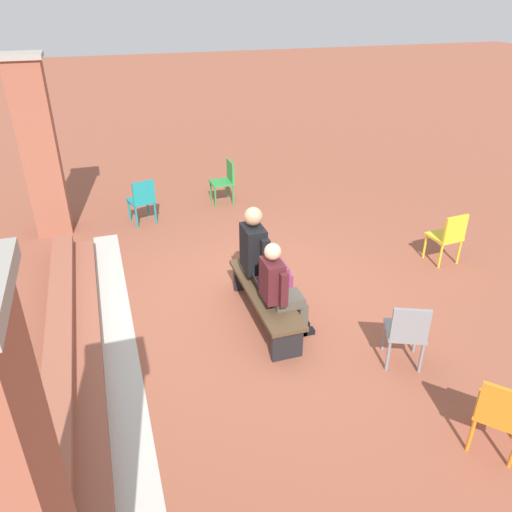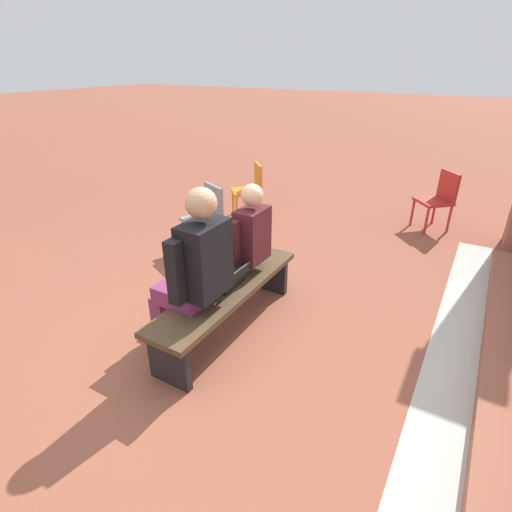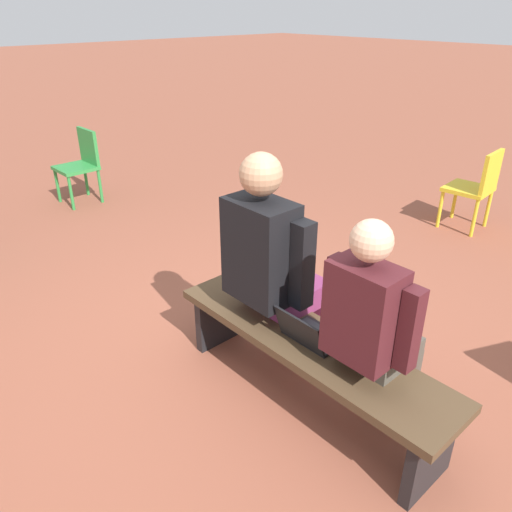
% 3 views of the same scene
% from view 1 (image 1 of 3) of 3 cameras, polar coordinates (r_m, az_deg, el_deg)
% --- Properties ---
extents(ground_plane, '(60.00, 60.00, 0.00)m').
position_cam_1_polar(ground_plane, '(6.82, -0.01, -5.66)').
color(ground_plane, brown).
extents(concrete_strip, '(6.40, 0.40, 0.01)m').
position_cam_1_polar(concrete_strip, '(6.31, -15.32, -9.99)').
color(concrete_strip, '#B7B2A8').
rests_on(concrete_strip, ground).
extents(brick_steps, '(5.60, 0.60, 0.30)m').
position_cam_1_polar(brick_steps, '(6.28, -20.51, -9.81)').
color(brick_steps, '#93513D').
rests_on(brick_steps, ground).
extents(brick_pillar_right_of_steps, '(0.64, 0.64, 2.95)m').
position_cam_1_polar(brick_pillar_right_of_steps, '(9.12, -23.51, 11.25)').
color(brick_pillar_right_of_steps, '#93513D').
rests_on(brick_pillar_right_of_steps, ground).
extents(bench, '(1.80, 0.44, 0.45)m').
position_cam_1_polar(bench, '(6.35, 1.01, -4.67)').
color(bench, '#4C3823').
rests_on(bench, ground).
extents(person_student, '(0.51, 0.64, 1.29)m').
position_cam_1_polar(person_student, '(5.90, 2.78, -3.62)').
color(person_student, '#4C473D').
rests_on(person_student, ground).
extents(person_adult, '(0.60, 0.76, 1.44)m').
position_cam_1_polar(person_adult, '(6.45, 0.66, 0.07)').
color(person_adult, '#7F2D5B').
rests_on(person_adult, ground).
extents(laptop, '(0.32, 0.29, 0.21)m').
position_cam_1_polar(laptop, '(6.26, 0.98, -3.66)').
color(laptop, black).
rests_on(laptop, bench).
extents(plastic_chair_by_pillar, '(0.59, 0.59, 0.84)m').
position_cam_1_polar(plastic_chair_by_pillar, '(5.14, 26.17, -15.76)').
color(plastic_chair_by_pillar, orange).
rests_on(plastic_chair_by_pillar, ground).
extents(plastic_chair_near_bench_right, '(0.45, 0.45, 0.84)m').
position_cam_1_polar(plastic_chair_near_bench_right, '(8.17, 21.13, 2.24)').
color(plastic_chair_near_bench_right, gold).
rests_on(plastic_chair_near_bench_right, ground).
extents(plastic_chair_mid_courtyard, '(0.43, 0.43, 0.84)m').
position_cam_1_polar(plastic_chair_mid_courtyard, '(9.98, -3.55, 8.77)').
color(plastic_chair_mid_courtyard, '#2D893D').
rests_on(plastic_chair_mid_courtyard, ground).
extents(plastic_chair_far_left, '(0.55, 0.55, 0.84)m').
position_cam_1_polar(plastic_chair_far_left, '(5.80, 16.84, -8.18)').
color(plastic_chair_far_left, gray).
rests_on(plastic_chair_far_left, ground).
extents(plastic_chair_far_right, '(0.52, 0.52, 0.84)m').
position_cam_1_polar(plastic_chair_far_right, '(9.21, -12.87, 6.40)').
color(plastic_chair_far_right, teal).
rests_on(plastic_chair_far_right, ground).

